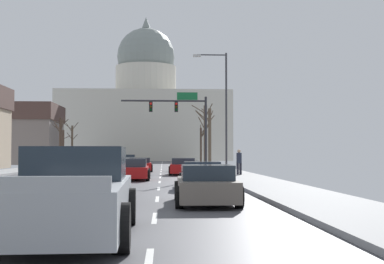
{
  "coord_description": "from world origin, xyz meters",
  "views": [
    {
      "loc": [
        3.71,
        -31.8,
        1.58
      ],
      "look_at": [
        7.06,
        30.66,
        4.0
      ],
      "focal_mm": 49.69,
      "sensor_mm": 36.0,
      "label": 1
    }
  ],
  "objects": [
    {
      "name": "sedan_oncoming_01",
      "position": [
        -1.85,
        34.05,
        0.6
      ],
      "size": [
        2.02,
        4.49,
        1.26
      ],
      "color": "#9EA3A8",
      "rests_on": "ground"
    },
    {
      "name": "bare_tree_00",
      "position": [
        7.95,
        22.14,
        3.47
      ],
      "size": [
        2.11,
        1.79,
        6.4
      ],
      "color": "brown",
      "rests_on": "ground"
    },
    {
      "name": "sedan_oncoming_00",
      "position": [
        -1.96,
        22.54,
        0.58
      ],
      "size": [
        2.15,
        4.35,
        1.24
      ],
      "color": "silver",
      "rests_on": "ground"
    },
    {
      "name": "sedan_near_04",
      "position": [
        5.02,
        -15.56,
        0.57
      ],
      "size": [
        1.96,
        4.25,
        1.2
      ],
      "color": "#6B6056",
      "rests_on": "ground"
    },
    {
      "name": "capitol_building",
      "position": [
        0.0,
        78.31,
        9.28
      ],
      "size": [
        33.36,
        23.98,
        29.88
      ],
      "color": "beige",
      "rests_on": "ground"
    },
    {
      "name": "bare_tree_04",
      "position": [
        8.64,
        37.45,
        2.88
      ],
      "size": [
        1.18,
        2.19,
        5.18
      ],
      "color": "#423328",
      "rests_on": "ground"
    },
    {
      "name": "sedan_near_03",
      "position": [
        5.41,
        -8.25,
        0.55
      ],
      "size": [
        2.11,
        4.32,
        1.17
      ],
      "color": "navy",
      "rests_on": "ground"
    },
    {
      "name": "sedan_oncoming_03",
      "position": [
        -1.7,
        54.42,
        0.59
      ],
      "size": [
        2.0,
        4.71,
        1.24
      ],
      "color": "#9EA3A8",
      "rests_on": "ground"
    },
    {
      "name": "sedan_near_01",
      "position": [
        5.11,
        5.87,
        0.56
      ],
      "size": [
        2.13,
        4.31,
        1.19
      ],
      "color": "#B71414",
      "rests_on": "ground"
    },
    {
      "name": "pickup_truck_near_05",
      "position": [
        1.99,
        -21.64,
        0.76
      ],
      "size": [
        2.42,
        5.63,
        1.7
      ],
      "color": "#ADB2B7",
      "rests_on": "ground"
    },
    {
      "name": "bare_tree_05",
      "position": [
        -7.85,
        28.43,
        3.08
      ],
      "size": [
        2.12,
        1.91,
        5.55
      ],
      "color": "#423328",
      "rests_on": "ground"
    },
    {
      "name": "bare_tree_02",
      "position": [
        8.95,
        28.43,
        3.49
      ],
      "size": [
        1.49,
        1.02,
        6.49
      ],
      "color": "brown",
      "rests_on": "ground"
    },
    {
      "name": "sedan_oncoming_02",
      "position": [
        -5.35,
        45.09,
        0.62
      ],
      "size": [
        2.1,
        4.68,
        1.29
      ],
      "color": "silver",
      "rests_on": "ground"
    },
    {
      "name": "bare_tree_01",
      "position": [
        -8.46,
        32.75,
        2.37
      ],
      "size": [
        2.18,
        1.42,
        5.13
      ],
      "color": "#423328",
      "rests_on": "ground"
    },
    {
      "name": "flank_building_00",
      "position": [
        -15.78,
        41.3,
        4.11
      ],
      "size": [
        10.36,
        10.09,
        8.09
      ],
      "color": "slate",
      "rests_on": "ground"
    },
    {
      "name": "signal_gantry",
      "position": [
        5.42,
        16.94,
        5.11
      ],
      "size": [
        7.91,
        0.41,
        7.0
      ],
      "color": "#28282D",
      "rests_on": "ground"
    },
    {
      "name": "pedestrian_00",
      "position": [
        8.62,
        2.52,
        1.04
      ],
      "size": [
        0.35,
        0.34,
        1.64
      ],
      "color": "black",
      "rests_on": "ground"
    },
    {
      "name": "ground",
      "position": [
        0.0,
        -0.0,
        0.02
      ],
      "size": [
        20.0,
        180.0,
        0.2
      ],
      "color": "#48484D"
    },
    {
      "name": "bare_tree_03",
      "position": [
        -8.59,
        40.31,
        2.9
      ],
      "size": [
        2.1,
        1.63,
        5.54
      ],
      "color": "brown",
      "rests_on": "ground"
    },
    {
      "name": "street_lamp_right",
      "position": [
        7.9,
        5.98,
        5.21
      ],
      "size": [
        2.45,
        0.24,
        8.61
      ],
      "color": "#333338",
      "rests_on": "ground"
    },
    {
      "name": "sedan_near_02",
      "position": [
        1.92,
        -1.05,
        0.57
      ],
      "size": [
        2.05,
        4.28,
        1.23
      ],
      "color": "#B71414",
      "rests_on": "ground"
    },
    {
      "name": "sedan_near_00",
      "position": [
        1.74,
        12.38,
        0.54
      ],
      "size": [
        2.21,
        4.66,
        1.15
      ],
      "color": "#B71414",
      "rests_on": "ground"
    }
  ]
}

